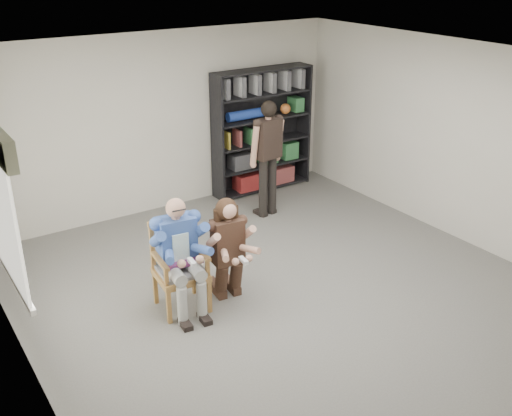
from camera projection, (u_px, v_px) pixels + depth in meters
room_shell at (301, 193)px, 6.65m from camera, size 6.00×7.00×2.80m
floor at (297, 301)px, 7.21m from camera, size 6.00×7.00×0.01m
armchair at (181, 268)px, 6.87m from camera, size 0.68×0.66×1.07m
seated_man at (180, 255)px, 6.80m from camera, size 0.68×0.89×1.39m
kneeling_woman at (229, 251)px, 7.03m from camera, size 0.62×0.91×1.27m
bookshelf at (262, 131)px, 10.16m from camera, size 1.80×0.38×2.10m
standing_man at (268, 160)px, 9.18m from camera, size 0.60×0.39×1.83m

